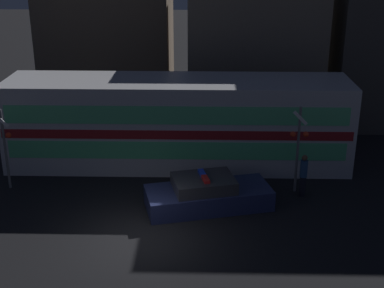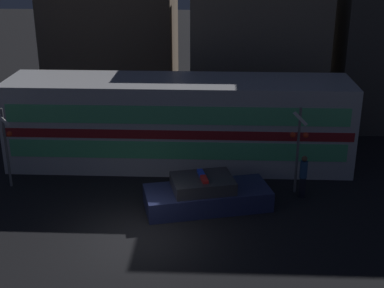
% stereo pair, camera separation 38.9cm
% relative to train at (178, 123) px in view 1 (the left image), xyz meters
% --- Properties ---
extents(ground_plane, '(120.00, 120.00, 0.00)m').
position_rel_train_xyz_m(ground_plane, '(-1.01, -6.54, -1.88)').
color(ground_plane, black).
extents(train, '(14.52, 3.13, 3.77)m').
position_rel_train_xyz_m(train, '(0.00, 0.00, 0.00)').
color(train, silver).
rests_on(train, ground_plane).
extents(police_car, '(4.86, 2.87, 1.33)m').
position_rel_train_xyz_m(police_car, '(1.27, -4.11, -1.38)').
color(police_car, navy).
rests_on(police_car, ground_plane).
extents(pedestrian, '(0.28, 0.28, 1.69)m').
position_rel_train_xyz_m(pedestrian, '(4.93, -3.10, -1.01)').
color(pedestrian, black).
rests_on(pedestrian, ground_plane).
extents(crossing_signal_near, '(0.70, 0.28, 3.46)m').
position_rel_train_xyz_m(crossing_signal_near, '(4.71, -2.75, 0.15)').
color(crossing_signal_near, slate).
rests_on(crossing_signal_near, ground_plane).
extents(crossing_signal_far, '(0.70, 0.28, 3.25)m').
position_rel_train_xyz_m(crossing_signal_far, '(-6.58, -2.72, 0.04)').
color(crossing_signal_far, slate).
rests_on(crossing_signal_far, ground_plane).
extents(building_left, '(7.18, 5.91, 7.42)m').
position_rel_train_xyz_m(building_left, '(-4.47, 9.45, 1.83)').
color(building_left, brown).
rests_on(building_left, ground_plane).
extents(building_center, '(6.74, 5.68, 7.26)m').
position_rel_train_xyz_m(building_center, '(3.68, 6.52, 1.75)').
color(building_center, '#726656').
rests_on(building_center, ground_plane).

